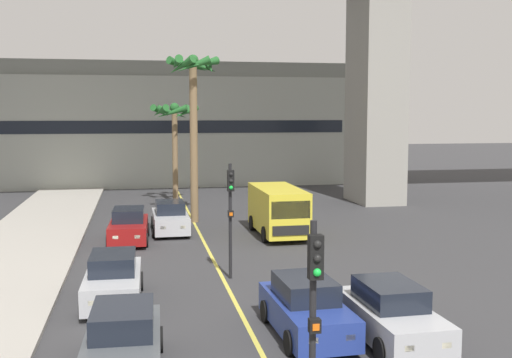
{
  "coord_description": "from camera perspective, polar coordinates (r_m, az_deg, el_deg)",
  "views": [
    {
      "loc": [
        -2.96,
        -1.64,
        6.03
      ],
      "look_at": [
        0.0,
        14.0,
        4.33
      ],
      "focal_mm": 43.99,
      "sensor_mm": 36.0,
      "label": 1
    }
  ],
  "objects": [
    {
      "name": "car_queue_fifth",
      "position": [
        20.66,
        -12.86,
        -8.95
      ],
      "size": [
        1.89,
        4.13,
        1.56
      ],
      "color": "#B7BABF",
      "rests_on": "ground"
    },
    {
      "name": "delivery_van",
      "position": [
        30.7,
        1.99,
        -2.79
      ],
      "size": [
        2.19,
        5.27,
        2.36
      ],
      "color": "yellow",
      "rests_on": "ground"
    },
    {
      "name": "palm_tree_mid_median",
      "position": [
        41.1,
        -7.38,
        5.21
      ],
      "size": [
        3.19,
        3.2,
        6.63
      ],
      "color": "brown",
      "rests_on": "ground"
    },
    {
      "name": "traffic_light_median_near",
      "position": [
        10.99,
        5.29,
        -11.51
      ],
      "size": [
        0.24,
        0.37,
        4.2
      ],
      "color": "black",
      "rests_on": "ground"
    },
    {
      "name": "car_queue_sixth",
      "position": [
        17.24,
        12.16,
        -11.99
      ],
      "size": [
        1.91,
        4.14,
        1.56
      ],
      "color": "#B7BABF",
      "rests_on": "ground"
    },
    {
      "name": "car_queue_second",
      "position": [
        15.25,
        -12.0,
        -14.42
      ],
      "size": [
        1.94,
        4.15,
        1.56
      ],
      "color": "#4C5156",
      "rests_on": "ground"
    },
    {
      "name": "car_queue_front",
      "position": [
        31.84,
        -7.8,
        -3.56
      ],
      "size": [
        1.86,
        4.12,
        1.56
      ],
      "color": "#B7BABF",
      "rests_on": "ground"
    },
    {
      "name": "traffic_light_median_far",
      "position": [
        22.53,
        -2.34,
        -2.37
      ],
      "size": [
        0.24,
        0.37,
        4.2
      ],
      "color": "black",
      "rests_on": "ground"
    },
    {
      "name": "car_queue_fourth",
      "position": [
        17.39,
        4.58,
        -11.7
      ],
      "size": [
        1.95,
        4.16,
        1.56
      ],
      "color": "navy",
      "rests_on": "ground"
    },
    {
      "name": "car_queue_third",
      "position": [
        29.89,
        -11.5,
        -4.26
      ],
      "size": [
        1.95,
        4.16,
        1.56
      ],
      "color": "maroon",
      "rests_on": "ground"
    },
    {
      "name": "pier_building_backdrop",
      "position": [
        54.01,
        -7.61,
        4.92
      ],
      "size": [
        30.6,
        8.04,
        10.06
      ],
      "color": "#ADB2A8",
      "rests_on": "ground"
    },
    {
      "name": "palm_tree_near_median",
      "position": [
        34.31,
        -5.74,
        7.9
      ],
      "size": [
        2.91,
        2.93,
        9.11
      ],
      "color": "brown",
      "rests_on": "ground"
    },
    {
      "name": "lane_stripe_center",
      "position": [
        26.51,
        -4.06,
        -7.06
      ],
      "size": [
        0.14,
        56.0,
        0.01
      ],
      "primitive_type": "cube",
      "color": "#DBCC4C",
      "rests_on": "ground"
    }
  ]
}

